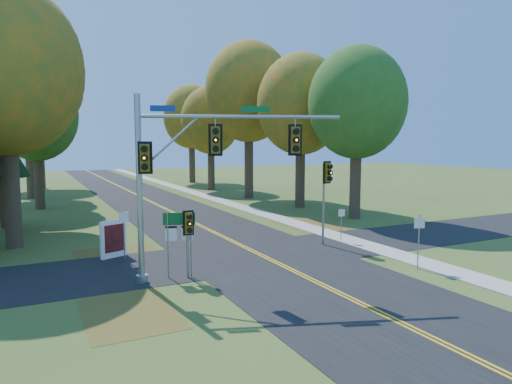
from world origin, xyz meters
name	(u,v)px	position (x,y,z in m)	size (l,w,h in m)	color
ground	(277,263)	(0.00, 0.00, 0.00)	(160.00, 160.00, 0.00)	#3C531D
road_main	(277,263)	(0.00, 0.00, 0.01)	(8.00, 160.00, 0.02)	black
road_cross	(258,254)	(0.00, 2.00, 0.01)	(60.00, 6.00, 0.02)	black
centerline_left	(275,263)	(-0.10, 0.00, 0.03)	(0.10, 160.00, 0.01)	gold
centerline_right	(279,263)	(0.10, 0.00, 0.03)	(0.10, 160.00, 0.01)	gold
sidewalk_east	(379,249)	(6.20, 0.00, 0.03)	(1.60, 160.00, 0.06)	#9E998E
leaf_patch_w_near	(121,260)	(-6.50, 4.00, 0.01)	(4.00, 6.00, 0.00)	brown
leaf_patch_e	(323,229)	(6.80, 6.00, 0.01)	(3.50, 8.00, 0.00)	brown
leaf_patch_w_far	(128,310)	(-7.50, -3.00, 0.01)	(3.00, 5.00, 0.00)	brown
tree_w_a	(6,70)	(-11.13, 9.38, 9.49)	(8.00, 8.00, 14.15)	#38281C
tree_e_a	(357,103)	(11.57, 8.77, 8.53)	(7.20, 7.20, 12.73)	#38281C
tree_w_b	(0,70)	(-11.72, 16.29, 10.37)	(8.60, 8.60, 15.38)	#38281C
tree_e_b	(301,105)	(10.97, 15.58, 8.90)	(7.60, 7.60, 13.33)	#38281C
tree_w_c	(37,115)	(-9.54, 24.47, 7.94)	(6.80, 6.80, 11.91)	#38281C
tree_e_c	(249,93)	(9.88, 23.69, 10.66)	(8.80, 8.80, 15.79)	#38281C
tree_w_d	(28,101)	(-10.13, 33.18, 9.78)	(8.20, 8.20, 14.56)	#38281C
tree_e_d	(211,121)	(9.26, 32.87, 8.24)	(7.00, 7.00, 12.32)	#38281C
tree_w_e	(39,106)	(-8.92, 44.09, 10.07)	(8.40, 8.40, 14.97)	#38281C
tree_e_e	(192,117)	(10.47, 43.58, 9.19)	(7.80, 7.80, 13.74)	#38281C
traffic_mast	(191,163)	(-4.46, -0.90, 4.88)	(7.91, 3.06, 7.58)	#93969B
east_signal_pole	(326,182)	(4.23, 2.11, 3.55)	(0.54, 0.63, 4.68)	gray
ped_signal_pole	(188,228)	(-4.51, -0.52, 2.16)	(0.46, 0.53, 2.91)	gray
route_sign_cluster	(179,231)	(-4.79, -0.16, 2.01)	(1.27, 0.46, 2.85)	gray
info_kiosk	(113,239)	(-6.73, 4.57, 0.93)	(1.33, 0.69, 1.88)	white
reg_sign_e_north	(341,219)	(5.55, 2.44, 1.34)	(0.37, 0.12, 1.95)	gray
reg_sign_e_south	(419,232)	(5.22, -3.66, 1.69)	(0.44, 0.22, 2.46)	gray
reg_sign_w	(124,226)	(-6.36, 3.70, 1.69)	(0.47, 0.12, 2.47)	gray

